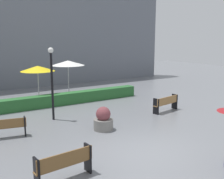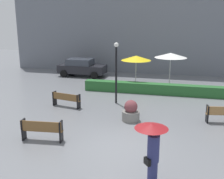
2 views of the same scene
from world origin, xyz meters
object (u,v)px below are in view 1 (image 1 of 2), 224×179
bench_near_left (64,163)px  patio_umbrella_white (68,63)px  lamp_post (52,76)px  bench_far_right (166,103)px  planter_pot (103,120)px  bench_far_left (4,127)px  patio_umbrella_yellow (38,69)px

bench_near_left → patio_umbrella_white: patio_umbrella_white is taller
bench_near_left → patio_umbrella_white: 12.27m
bench_near_left → patio_umbrella_white: bearing=66.1°
bench_near_left → lamp_post: (1.89, 6.08, 1.76)m
bench_far_right → patio_umbrella_white: (-3.05, 7.00, 1.90)m
lamp_post → bench_near_left: bearing=-107.2°
patio_umbrella_white → lamp_post: bearing=-121.2°
planter_pot → patio_umbrella_white: 8.17m
bench_far_left → bench_near_left: 4.72m
patio_umbrella_yellow → planter_pot: bearing=-83.1°
patio_umbrella_white → bench_far_left: bearing=-131.8°
bench_far_left → bench_near_left: size_ratio=1.01×
bench_far_right → bench_near_left: bearing=-152.9°
bench_far_left → lamp_post: 3.56m
bench_near_left → patio_umbrella_yellow: (2.45, 10.28, 1.70)m
bench_far_left → planter_pot: size_ratio=1.68×
bench_far_right → lamp_post: (-6.09, 2.00, 1.78)m
planter_pot → bench_far_left: bearing=162.1°
patio_umbrella_yellow → patio_umbrella_white: (2.47, 0.80, 0.18)m
bench_far_right → planter_pot: planter_pot is taller
bench_far_left → patio_umbrella_white: bearing=48.2°
bench_near_left → lamp_post: size_ratio=0.49×
bench_near_left → planter_pot: planter_pot is taller
lamp_post → patio_umbrella_white: (3.03, 5.00, 0.12)m
patio_umbrella_white → patio_umbrella_yellow: bearing=-162.1°
bench_far_left → patio_umbrella_yellow: patio_umbrella_yellow is taller
lamp_post → patio_umbrella_white: size_ratio=1.44×
bench_near_left → patio_umbrella_yellow: size_ratio=0.75×
bench_near_left → lamp_post: 6.61m
planter_pot → patio_umbrella_white: (1.63, 7.76, 1.96)m
planter_pot → patio_umbrella_yellow: size_ratio=0.45×
lamp_post → patio_umbrella_yellow: (0.56, 4.20, -0.06)m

